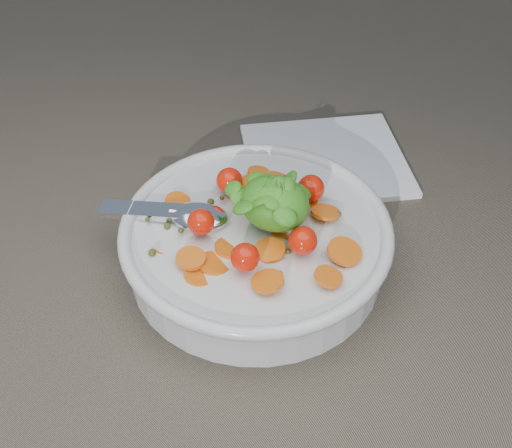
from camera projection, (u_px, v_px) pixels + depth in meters
The scene contains 3 objects.
ground at pixel (249, 268), 0.61m from camera, with size 6.00×6.00×0.00m, color #766854.
bowl at pixel (256, 241), 0.60m from camera, with size 0.27×0.25×0.11m.
napkin at pixel (325, 160), 0.73m from camera, with size 0.18×0.15×0.01m, color white.
Camera 1 is at (0.21, -0.36, 0.45)m, focal length 45.00 mm.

